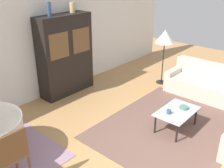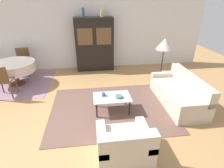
# 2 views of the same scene
# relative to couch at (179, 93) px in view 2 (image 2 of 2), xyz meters

# --- Properties ---
(ground_plane) EXTENTS (14.00, 14.00, 0.00)m
(ground_plane) POSITION_rel_couch_xyz_m (-2.81, -0.59, -0.28)
(ground_plane) COLOR tan
(wall_back) EXTENTS (10.00, 0.06, 2.70)m
(wall_back) POSITION_rel_couch_xyz_m (-2.81, 3.04, 1.07)
(wall_back) COLOR white
(wall_back) RESTS_ON ground_plane
(area_rug) EXTENTS (3.02, 2.36, 0.01)m
(area_rug) POSITION_rel_couch_xyz_m (-1.83, -0.05, -0.28)
(area_rug) COLOR brown
(area_rug) RESTS_ON ground_plane
(dining_rug) EXTENTS (2.11, 2.07, 0.01)m
(dining_rug) POSITION_rel_couch_xyz_m (-4.71, 1.74, -0.28)
(dining_rug) COLOR gray
(dining_rug) RESTS_ON ground_plane
(couch) EXTENTS (0.82, 1.89, 0.79)m
(couch) POSITION_rel_couch_xyz_m (0.00, 0.00, 0.00)
(couch) COLOR beige
(couch) RESTS_ON ground_plane
(armchair) EXTENTS (0.91, 0.82, 0.76)m
(armchair) POSITION_rel_couch_xyz_m (-1.79, -1.60, -0.00)
(armchair) COLOR beige
(armchair) RESTS_ON ground_plane
(coffee_table) EXTENTS (0.90, 0.57, 0.40)m
(coffee_table) POSITION_rel_couch_xyz_m (-1.82, -0.15, 0.08)
(coffee_table) COLOR black
(coffee_table) RESTS_ON area_rug
(display_cabinet) EXTENTS (1.39, 0.46, 1.94)m
(display_cabinet) POSITION_rel_couch_xyz_m (-2.09, 2.77, 0.69)
(display_cabinet) COLOR black
(display_cabinet) RESTS_ON ground_plane
(dining_table) EXTENTS (1.28, 1.28, 0.74)m
(dining_table) POSITION_rel_couch_xyz_m (-4.68, 1.73, 0.32)
(dining_table) COLOR brown
(dining_table) RESTS_ON dining_rug
(dining_chair_near) EXTENTS (0.44, 0.44, 0.95)m
(dining_chair_near) POSITION_rel_couch_xyz_m (-4.68, 0.87, 0.28)
(dining_chair_near) COLOR brown
(dining_chair_near) RESTS_ON dining_rug
(dining_chair_far) EXTENTS (0.44, 0.44, 0.95)m
(dining_chair_far) POSITION_rel_couch_xyz_m (-4.68, 2.59, 0.28)
(dining_chair_far) COLOR brown
(dining_chair_far) RESTS_ON dining_rug
(floor_lamp) EXTENTS (0.50, 0.50, 1.46)m
(floor_lamp) POSITION_rel_couch_xyz_m (-0.02, 1.26, 0.98)
(floor_lamp) COLOR black
(floor_lamp) RESTS_ON ground_plane
(cup) EXTENTS (0.09, 0.09, 0.08)m
(cup) POSITION_rel_couch_xyz_m (-2.01, -0.08, 0.16)
(cup) COLOR #33517A
(cup) RESTS_ON coffee_table
(bowl) EXTENTS (0.17, 0.17, 0.05)m
(bowl) POSITION_rel_couch_xyz_m (-1.65, -0.21, 0.15)
(bowl) COLOR #4C7A60
(bowl) RESTS_ON coffee_table
(vase_tall) EXTENTS (0.09, 0.09, 0.30)m
(vase_tall) POSITION_rel_couch_xyz_m (-2.44, 2.77, 1.81)
(vase_tall) COLOR #33517A
(vase_tall) RESTS_ON display_cabinet
(vase_short) EXTENTS (0.12, 0.12, 0.24)m
(vase_short) POSITION_rel_couch_xyz_m (-1.78, 2.77, 1.78)
(vase_short) COLOR tan
(vase_short) RESTS_ON display_cabinet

